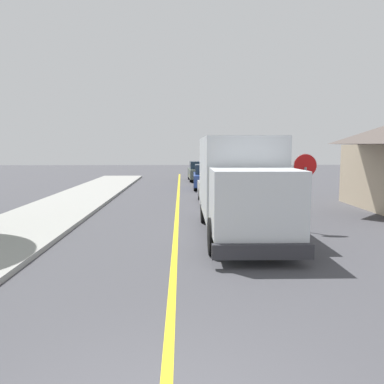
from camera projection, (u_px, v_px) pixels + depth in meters
centre_line_yellow at (176, 229)px, 13.76m from camera, size 0.16×56.00×0.01m
box_truck at (240, 181)px, 12.84m from camera, size 2.44×7.19×3.20m
parked_car_near at (217, 188)px, 19.90m from camera, size 1.87×4.43×1.67m
parked_car_mid at (207, 177)px, 27.07m from camera, size 1.93×4.45×1.67m
parked_car_far at (199, 172)px, 33.44m from camera, size 1.94×4.46×1.67m
stop_sign at (305, 177)px, 13.12m from camera, size 0.80×0.10×2.65m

